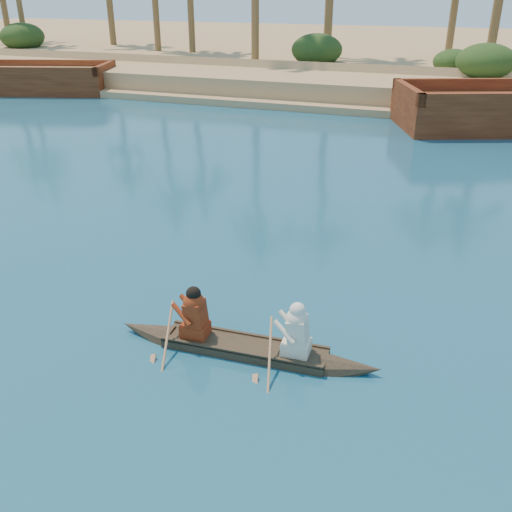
% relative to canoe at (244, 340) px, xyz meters
% --- Properties ---
extents(canoe, '(4.82, 0.88, 1.32)m').
position_rel_canoe_xyz_m(canoe, '(0.00, 0.00, 0.00)').
color(canoe, '#3D3321').
rests_on(canoe, ground).
extents(barge_left, '(12.47, 7.35, 1.97)m').
position_rel_canoe_xyz_m(barge_left, '(-23.40, 20.84, 0.44)').
color(barge_left, brown).
rests_on(barge_left, ground).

